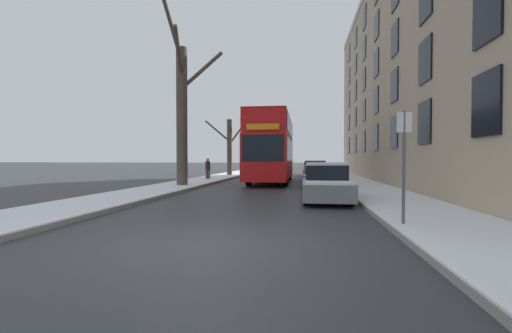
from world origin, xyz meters
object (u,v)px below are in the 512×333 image
at_px(bare_tree_left_1, 229,146).
at_px(parked_car_1, 318,177).
at_px(bare_tree_left_0, 182,109).
at_px(bare_tree_left_2, 251,148).
at_px(pedestrian_left_sidewalk, 208,169).
at_px(parked_car_3, 313,170).
at_px(double_decker_bus, 272,146).
at_px(street_sign_post, 404,162).
at_px(parked_car_2, 315,171).
at_px(parked_car_0, 326,184).

height_order(bare_tree_left_1, parked_car_1, bare_tree_left_1).
relative_size(bare_tree_left_0, bare_tree_left_2, 1.45).
height_order(bare_tree_left_0, pedestrian_left_sidewalk, bare_tree_left_0).
xyz_separation_m(parked_car_3, pedestrian_left_sidewalk, (-7.83, -7.27, 0.27)).
bearing_deg(double_decker_bus, pedestrian_left_sidewalk, 168.64).
distance_m(bare_tree_left_0, street_sign_post, 14.10).
height_order(double_decker_bus, parked_car_1, double_decker_bus).
height_order(bare_tree_left_2, parked_car_3, bare_tree_left_2).
height_order(double_decker_bus, parked_car_2, double_decker_bus).
relative_size(bare_tree_left_2, pedestrian_left_sidewalk, 4.19).
relative_size(double_decker_bus, parked_car_3, 2.30).
distance_m(parked_car_1, parked_car_3, 12.15).
relative_size(bare_tree_left_0, parked_car_1, 2.46).
xyz_separation_m(bare_tree_left_0, parked_car_1, (7.58, 1.14, -3.80)).
xyz_separation_m(parked_car_1, pedestrian_left_sidewalk, (-7.83, 4.87, 0.31)).
xyz_separation_m(bare_tree_left_0, parked_car_0, (7.58, -5.22, -3.73)).
relative_size(bare_tree_left_1, double_decker_bus, 0.52).
bearing_deg(parked_car_3, bare_tree_left_2, 122.66).
bearing_deg(parked_car_0, double_decker_bus, 106.40).
distance_m(bare_tree_left_1, street_sign_post, 25.00).
distance_m(bare_tree_left_2, double_decker_bus, 20.47).
xyz_separation_m(bare_tree_left_1, parked_car_2, (7.69, -5.27, -2.19)).
relative_size(bare_tree_left_0, parked_car_0, 2.35).
distance_m(parked_car_0, pedestrian_left_sidewalk, 13.69).
height_order(bare_tree_left_2, parked_car_0, bare_tree_left_2).
bearing_deg(bare_tree_left_1, street_sign_post, -68.77).
xyz_separation_m(parked_car_0, parked_car_2, (-0.00, 12.68, 0.02)).
height_order(parked_car_3, street_sign_post, street_sign_post).
xyz_separation_m(bare_tree_left_1, parked_car_1, (7.69, -11.60, -2.28)).
relative_size(bare_tree_left_1, street_sign_post, 2.03).
xyz_separation_m(double_decker_bus, parked_car_2, (3.02, 2.42, -1.85)).
height_order(bare_tree_left_0, parked_car_3, bare_tree_left_0).
xyz_separation_m(double_decker_bus, street_sign_post, (4.37, -15.57, -1.02)).
relative_size(double_decker_bus, street_sign_post, 3.90).
xyz_separation_m(parked_car_3, street_sign_post, (1.35, -23.81, 0.87)).
relative_size(parked_car_1, parked_car_2, 0.91).
bearing_deg(parked_car_2, parked_car_3, 90.00).
bearing_deg(pedestrian_left_sidewalk, bare_tree_left_1, 81.84).
bearing_deg(double_decker_bus, street_sign_post, -74.32).
height_order(bare_tree_left_1, parked_car_3, bare_tree_left_1).
bearing_deg(bare_tree_left_2, parked_car_2, -66.81).
distance_m(bare_tree_left_2, parked_car_2, 19.23).
bearing_deg(pedestrian_left_sidewalk, parked_car_0, -62.04).
xyz_separation_m(parked_car_1, street_sign_post, (1.35, -11.67, 0.92)).
bearing_deg(parked_car_2, street_sign_post, -85.70).
height_order(parked_car_1, street_sign_post, street_sign_post).
bearing_deg(bare_tree_left_1, double_decker_bus, -58.74).
relative_size(parked_car_3, street_sign_post, 1.69).
height_order(bare_tree_left_1, pedestrian_left_sidewalk, bare_tree_left_1).
distance_m(parked_car_2, street_sign_post, 18.06).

